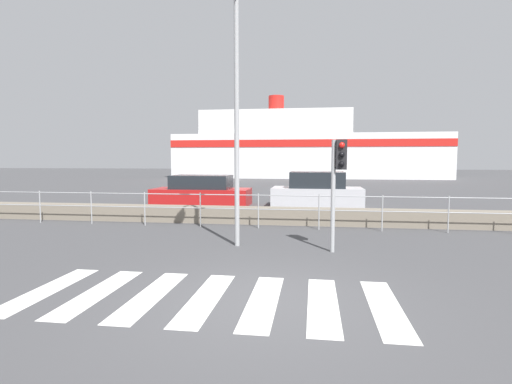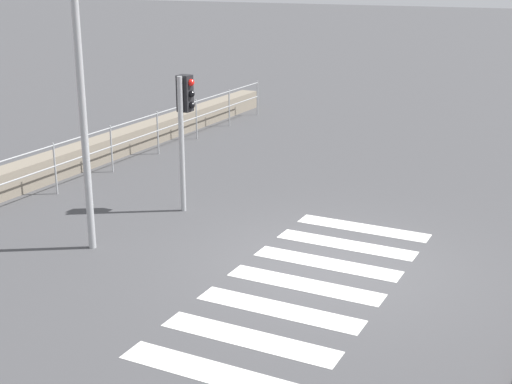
{
  "view_description": "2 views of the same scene",
  "coord_description": "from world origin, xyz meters",
  "px_view_note": "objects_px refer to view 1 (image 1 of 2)",
  "views": [
    {
      "loc": [
        0.76,
        -5.88,
        2.16
      ],
      "look_at": [
        -0.38,
        2.0,
        1.5
      ],
      "focal_mm": 28.0,
      "sensor_mm": 36.0,
      "label": 1
    },
    {
      "loc": [
        -9.85,
        -3.68,
        4.49
      ],
      "look_at": [
        -0.5,
        1.0,
        1.2
      ],
      "focal_mm": 50.0,
      "sensor_mm": 36.0,
      "label": 2
    }
  ],
  "objects_px": {
    "traffic_light_far": "(338,170)",
    "ferry_boat": "(301,150)",
    "streetlamp": "(235,90)",
    "parked_car_red": "(202,192)",
    "parked_car_silver": "(317,192)"
  },
  "relations": [
    {
      "from": "streetlamp",
      "to": "parked_car_silver",
      "type": "distance_m",
      "value": 9.51
    },
    {
      "from": "traffic_light_far",
      "to": "parked_car_silver",
      "type": "distance_m",
      "value": 8.97
    },
    {
      "from": "traffic_light_far",
      "to": "ferry_boat",
      "type": "distance_m",
      "value": 37.81
    },
    {
      "from": "traffic_light_far",
      "to": "parked_car_silver",
      "type": "height_order",
      "value": "traffic_light_far"
    },
    {
      "from": "streetlamp",
      "to": "parked_car_red",
      "type": "relative_size",
      "value": 1.35
    },
    {
      "from": "parked_car_silver",
      "to": "streetlamp",
      "type": "bearing_deg",
      "value": -103.05
    },
    {
      "from": "ferry_boat",
      "to": "streetlamp",
      "type": "bearing_deg",
      "value": -90.57
    },
    {
      "from": "streetlamp",
      "to": "ferry_boat",
      "type": "xyz_separation_m",
      "value": [
        0.37,
        37.6,
        -0.53
      ]
    },
    {
      "from": "ferry_boat",
      "to": "parked_car_red",
      "type": "bearing_deg",
      "value": -97.36
    },
    {
      "from": "traffic_light_far",
      "to": "streetlamp",
      "type": "xyz_separation_m",
      "value": [
        -2.43,
        0.13,
        1.88
      ]
    },
    {
      "from": "streetlamp",
      "to": "parked_car_red",
      "type": "distance_m",
      "value": 9.9
    },
    {
      "from": "parked_car_red",
      "to": "traffic_light_far",
      "type": "bearing_deg",
      "value": -56.92
    },
    {
      "from": "ferry_boat",
      "to": "parked_car_silver",
      "type": "distance_m",
      "value": 29.02
    },
    {
      "from": "streetlamp",
      "to": "parked_car_silver",
      "type": "height_order",
      "value": "streetlamp"
    },
    {
      "from": "ferry_boat",
      "to": "parked_car_silver",
      "type": "bearing_deg",
      "value": -86.72
    }
  ]
}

